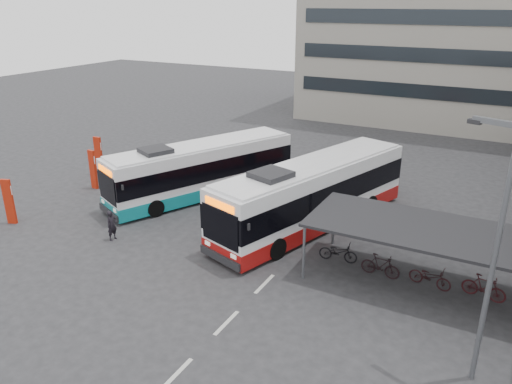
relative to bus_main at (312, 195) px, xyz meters
The scene contains 10 objects.
ground 6.80m from the bus_main, 107.67° to the right, with size 120.00×120.00×0.00m, color #28282B.
bike_shelter 7.28m from the bus_main, 26.71° to the right, with size 10.00×4.00×2.54m.
road_markings 9.44m from the bus_main, 86.90° to the right, with size 0.15×7.60×0.01m.
bus_main is the anchor object (origin of this frame).
bus_teal 7.37m from the bus_main, behind, with size 7.08×11.54×3.41m.
pedestrian 10.01m from the bus_main, 142.14° to the right, with size 0.55×0.36×1.50m, color black.
lamp_post 12.10m from the bus_main, 43.30° to the right, with size 1.37×0.60×8.06m.
sign_totem_south 15.61m from the bus_main, 152.66° to the right, with size 0.51×0.31×2.43m.
sign_totem_mid 13.95m from the bus_main, behind, with size 0.53×0.21×2.44m.
sign_totem_north 15.55m from the bus_main, behind, with size 0.56×0.20×2.56m.
Camera 1 is at (10.58, -15.81, 10.94)m, focal length 35.00 mm.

